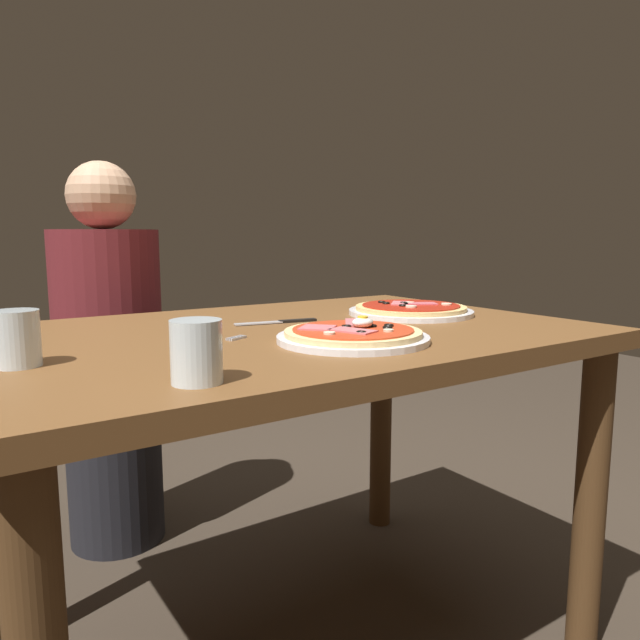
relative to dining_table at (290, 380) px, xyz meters
The scene contains 8 objects.
dining_table is the anchor object (origin of this frame).
pizza_foreground 0.24m from the dining_table, 84.27° to the right, with size 0.29×0.29×0.05m.
pizza_across_left 0.39m from the dining_table, ahead, with size 0.31×0.31×0.03m.
water_glass_near 0.56m from the dining_table, behind, with size 0.07×0.07×0.09m.
water_glass_far 0.50m from the dining_table, 136.24° to the right, with size 0.07×0.07×0.09m.
fork 0.26m from the dining_table, 159.08° to the right, with size 0.15×0.08×0.00m.
knife 0.15m from the dining_table, 70.80° to the left, with size 0.20×0.05×0.01m.
diner_person 0.79m from the dining_table, 104.27° to the left, with size 0.32×0.32×1.18m.
Camera 1 is at (-0.64, -1.08, 0.97)m, focal length 33.10 mm.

